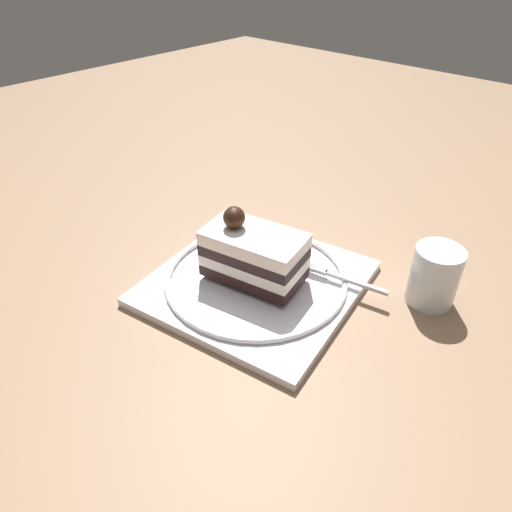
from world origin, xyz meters
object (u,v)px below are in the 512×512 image
(cake_slice, at_px, (253,253))
(fork, at_px, (339,277))
(drink_glass_near, at_px, (434,279))
(dessert_plate, at_px, (256,281))

(cake_slice, xyz_separation_m, fork, (0.07, -0.09, -0.03))
(cake_slice, xyz_separation_m, drink_glass_near, (0.13, -0.18, -0.02))
(dessert_plate, relative_size, drink_glass_near, 3.79)
(dessert_plate, xyz_separation_m, drink_glass_near, (0.13, -0.18, 0.02))
(cake_slice, height_order, drink_glass_near, cake_slice)
(dessert_plate, relative_size, fork, 2.39)
(dessert_plate, height_order, fork, fork)
(cake_slice, height_order, fork, cake_slice)
(dessert_plate, height_order, drink_glass_near, drink_glass_near)
(cake_slice, relative_size, fork, 1.13)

